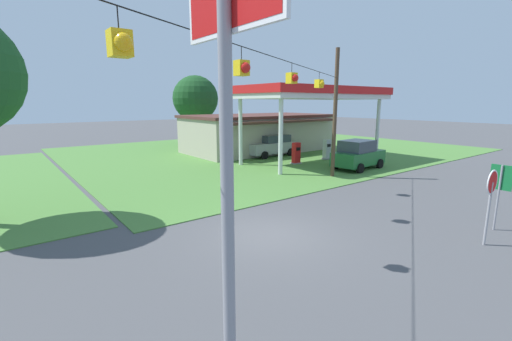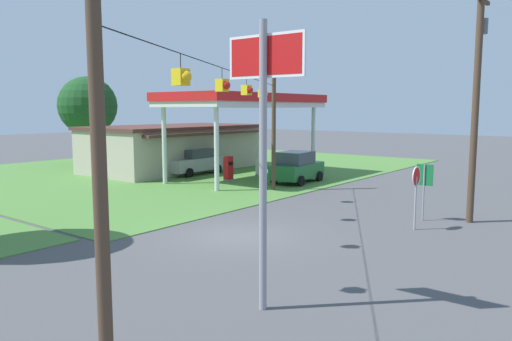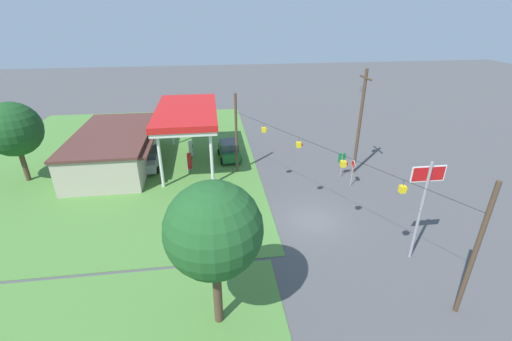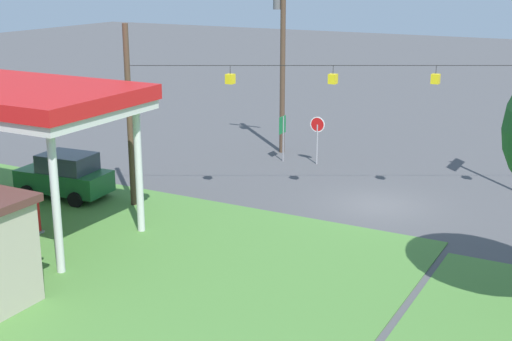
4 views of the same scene
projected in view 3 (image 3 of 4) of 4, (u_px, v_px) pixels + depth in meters
ground_plane at (314, 220)px, 25.77m from camera, size 160.00×160.00×0.00m
grass_verge_station_corner at (121, 158)px, 36.46m from camera, size 36.00×28.00×0.04m
gas_station_canopy at (186, 113)px, 33.35m from camera, size 11.87×5.80×5.71m
gas_station_store at (115, 149)px, 34.34m from camera, size 13.63×7.72×3.43m
fuel_pump_near at (190, 162)px, 33.71m from camera, size 0.71×0.56×1.63m
fuel_pump_far at (191, 149)px, 36.78m from camera, size 0.71×0.56×1.63m
car_at_pumps_front at (229, 150)px, 35.88m from camera, size 4.26×2.38×2.03m
car_at_pumps_rear at (149, 159)px, 34.01m from camera, size 4.74×2.16×1.85m
stop_sign_roadside at (353, 167)px, 30.09m from camera, size 0.80×0.08×2.50m
stop_sign_overhead at (424, 193)px, 20.06m from camera, size 0.22×2.09×6.68m
route_sign at (342, 160)px, 31.73m from camera, size 0.10×0.70×2.40m
utility_pole_main at (360, 117)px, 31.12m from camera, size 2.20×0.44×9.83m
signal_span_gantry at (318, 170)px, 23.96m from camera, size 18.74×10.24×7.70m
tree_behind_station at (13, 130)px, 29.67m from camera, size 4.75×4.75×7.34m
tree_west_verge at (214, 230)px, 15.16m from camera, size 4.49×4.49×7.83m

